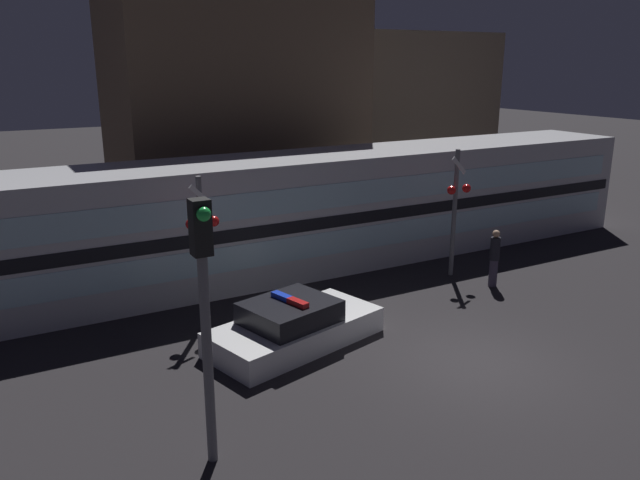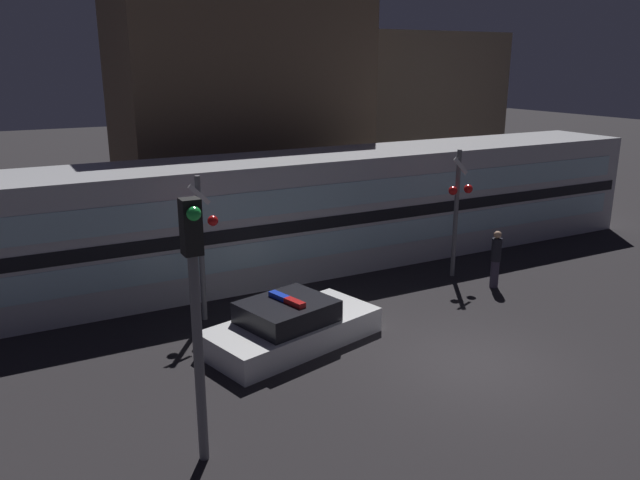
{
  "view_description": "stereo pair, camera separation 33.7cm",
  "coord_description": "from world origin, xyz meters",
  "px_view_note": "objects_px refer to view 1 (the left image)",
  "views": [
    {
      "loc": [
        -9.4,
        -9.61,
        6.63
      ],
      "look_at": [
        -0.97,
        5.46,
        1.68
      ],
      "focal_mm": 35.0,
      "sensor_mm": 36.0,
      "label": 1
    },
    {
      "loc": [
        -9.11,
        -9.77,
        6.63
      ],
      "look_at": [
        -0.97,
        5.46,
        1.68
      ],
      "focal_mm": 35.0,
      "sensor_mm": 36.0,
      "label": 2
    }
  ],
  "objects_px": {
    "traffic_light_corner": "(205,301)",
    "police_car": "(294,327)",
    "train": "(338,208)",
    "pedestrian": "(494,258)",
    "crossing_signal_near": "(456,205)"
  },
  "relations": [
    {
      "from": "train",
      "to": "pedestrian",
      "type": "distance_m",
      "value": 5.45
    },
    {
      "from": "police_car",
      "to": "crossing_signal_near",
      "type": "xyz_separation_m",
      "value": [
        6.75,
        2.07,
        1.86
      ]
    },
    {
      "from": "police_car",
      "to": "pedestrian",
      "type": "xyz_separation_m",
      "value": [
        7.17,
        0.68,
        0.45
      ]
    },
    {
      "from": "police_car",
      "to": "pedestrian",
      "type": "bearing_deg",
      "value": -9.05
    },
    {
      "from": "train",
      "to": "police_car",
      "type": "relative_size",
      "value": 5.15
    },
    {
      "from": "traffic_light_corner",
      "to": "police_car",
      "type": "bearing_deg",
      "value": 45.93
    },
    {
      "from": "police_car",
      "to": "crossing_signal_near",
      "type": "distance_m",
      "value": 7.31
    },
    {
      "from": "train",
      "to": "police_car",
      "type": "bearing_deg",
      "value": -129.59
    },
    {
      "from": "pedestrian",
      "to": "traffic_light_corner",
      "type": "height_order",
      "value": "traffic_light_corner"
    },
    {
      "from": "pedestrian",
      "to": "crossing_signal_near",
      "type": "distance_m",
      "value": 2.03
    },
    {
      "from": "train",
      "to": "traffic_light_corner",
      "type": "bearing_deg",
      "value": -131.43
    },
    {
      "from": "traffic_light_corner",
      "to": "pedestrian",
      "type": "bearing_deg",
      "value": 21.37
    },
    {
      "from": "police_car",
      "to": "crossing_signal_near",
      "type": "height_order",
      "value": "crossing_signal_near"
    },
    {
      "from": "train",
      "to": "pedestrian",
      "type": "relative_size",
      "value": 13.46
    },
    {
      "from": "crossing_signal_near",
      "to": "traffic_light_corner",
      "type": "height_order",
      "value": "traffic_light_corner"
    }
  ]
}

